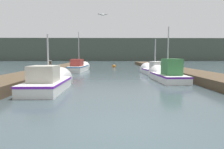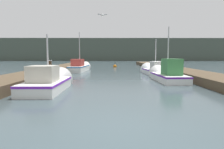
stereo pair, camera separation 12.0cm
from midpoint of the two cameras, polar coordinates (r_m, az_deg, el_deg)
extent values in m
plane|color=#38474C|center=(4.95, 4.23, -15.53)|extent=(200.00, 200.00, 0.00)
cube|color=#4C3D2B|center=(21.43, -16.31, 1.21)|extent=(2.62, 40.00, 0.52)
cube|color=#4C3D2B|center=(21.67, 16.72, 1.24)|extent=(2.62, 40.00, 0.52)
cube|color=#424C42|center=(72.29, -0.55, 6.98)|extent=(120.00, 16.00, 7.32)
cube|color=silver|center=(10.43, -18.33, -3.11)|extent=(1.66, 3.81, 0.53)
cube|color=purple|center=(10.40, -18.36, -1.98)|extent=(1.69, 3.84, 0.10)
cone|color=silver|center=(12.64, -15.23, -1.56)|extent=(1.57, 0.83, 1.56)
cube|color=#B2AD9E|center=(9.90, -19.25, 0.20)|extent=(1.21, 1.32, 0.76)
cylinder|color=#B2B2B7|center=(10.59, -18.10, 4.71)|extent=(0.08, 0.08, 2.30)
cube|color=silver|center=(14.13, 15.67, -0.90)|extent=(1.71, 3.95, 0.51)
cube|color=#5C1D9B|center=(14.11, 15.69, -0.11)|extent=(1.74, 3.99, 0.10)
cone|color=silver|center=(16.40, 13.02, 0.02)|extent=(1.52, 0.93, 1.49)
cube|color=#387A42|center=(13.60, 16.40, 2.13)|extent=(1.05, 1.49, 1.05)
cylinder|color=#B2B2B7|center=(14.33, 15.49, 6.64)|extent=(0.08, 0.08, 3.21)
cube|color=silver|center=(18.51, 12.24, 0.65)|extent=(1.91, 4.30, 0.51)
cube|color=purple|center=(18.50, 12.25, 1.24)|extent=(1.94, 4.33, 0.10)
cone|color=silver|center=(21.02, 10.10, 1.25)|extent=(1.59, 1.16, 1.51)
cube|color=silver|center=(17.97, 12.78, 2.49)|extent=(1.26, 1.52, 0.74)
cylinder|color=#B2B2B7|center=(18.75, 12.05, 5.69)|extent=(0.08, 0.08, 2.75)
cube|color=silver|center=(22.51, -9.73, 1.69)|extent=(1.72, 5.06, 0.63)
cube|color=#2163A0|center=(22.50, -9.74, 2.34)|extent=(1.75, 5.09, 0.10)
cone|color=silver|center=(25.57, -8.21, 2.16)|extent=(1.41, 1.37, 1.33)
cube|color=#99332D|center=(21.87, -10.11, 3.38)|extent=(1.18, 2.03, 0.74)
cylinder|color=#B2B2B7|center=(22.84, -9.61, 7.21)|extent=(0.08, 0.08, 3.72)
cylinder|color=#473523|center=(16.13, -17.52, 1.34)|extent=(0.23, 0.23, 1.36)
cylinder|color=silver|center=(16.09, -17.59, 3.83)|extent=(0.26, 0.26, 0.04)
cylinder|color=#473523|center=(16.10, -17.59, 0.73)|extent=(0.20, 0.20, 1.02)
cylinder|color=silver|center=(16.06, -17.64, 2.61)|extent=(0.23, 0.23, 0.04)
sphere|color=#BF6513|center=(30.02, 0.45, 2.37)|extent=(0.53, 0.53, 0.53)
cylinder|color=black|center=(30.00, 0.45, 3.35)|extent=(0.06, 0.06, 0.50)
ellipsoid|color=white|center=(11.98, -3.00, 16.62)|extent=(0.19, 0.30, 0.12)
cube|color=gray|center=(12.01, -2.32, 16.70)|extent=(0.29, 0.17, 0.07)
cube|color=gray|center=(11.96, -3.68, 16.73)|extent=(0.29, 0.17, 0.07)
camera|label=1|loc=(0.06, -90.25, -0.02)|focal=32.00mm
camera|label=2|loc=(0.06, 89.75, 0.02)|focal=32.00mm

